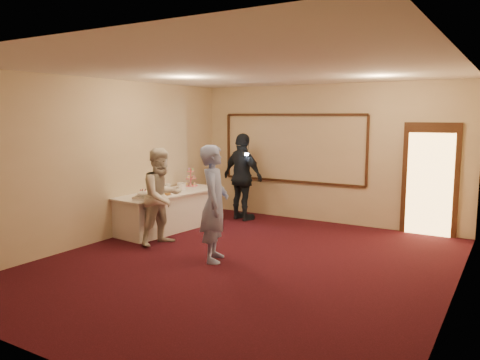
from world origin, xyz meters
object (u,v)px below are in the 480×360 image
at_px(buffet_table, 169,210).
at_px(pavlova_tray, 145,195).
at_px(plate_stack_a, 166,188).
at_px(woman, 162,197).
at_px(cupcake_stand, 191,179).
at_px(man, 214,203).
at_px(plate_stack_b, 181,187).
at_px(tart, 164,194).
at_px(guest, 243,177).

xyz_separation_m(buffet_table, pavlova_tray, (0.13, -0.86, 0.46)).
xyz_separation_m(plate_stack_a, woman, (0.72, -0.96, 0.03)).
relative_size(cupcake_stand, man, 0.24).
relative_size(plate_stack_b, woman, 0.11).
xyz_separation_m(cupcake_stand, man, (2.14, -2.21, 0.01)).
xyz_separation_m(plate_stack_b, tart, (0.10, -0.69, -0.05)).
height_order(plate_stack_a, plate_stack_b, plate_stack_a).
xyz_separation_m(plate_stack_b, man, (1.93, -1.62, 0.09)).
xyz_separation_m(plate_stack_a, plate_stack_b, (0.14, 0.34, -0.00)).
bearing_deg(plate_stack_b, plate_stack_a, -112.31).
relative_size(cupcake_stand, woman, 0.25).
xyz_separation_m(pavlova_tray, woman, (0.52, -0.11, 0.04)).
height_order(tart, guest, guest).
bearing_deg(woman, pavlova_tray, 88.22).
xyz_separation_m(plate_stack_b, guest, (0.79, 1.20, 0.12)).
distance_m(pavlova_tray, plate_stack_a, 0.87).
distance_m(buffet_table, guest, 1.85).
relative_size(plate_stack_a, woman, 0.11).
distance_m(buffet_table, pavlova_tray, 0.98).
relative_size(plate_stack_a, man, 0.11).
height_order(man, woman, man).
height_order(tart, man, man).
height_order(man, guest, guest).
relative_size(tart, woman, 0.18).
height_order(pavlova_tray, woman, woman).
bearing_deg(cupcake_stand, man, -46.02).
bearing_deg(guest, cupcake_stand, 46.95).
bearing_deg(plate_stack_a, woman, -53.13).
bearing_deg(plate_stack_a, buffet_table, 8.76).
bearing_deg(guest, plate_stack_a, 74.52).
bearing_deg(plate_stack_b, cupcake_stand, 108.72).
xyz_separation_m(tart, guest, (0.69, 1.89, 0.17)).
height_order(plate_stack_a, woman, woman).
relative_size(tart, guest, 0.16).
distance_m(tart, guest, 2.02).
xyz_separation_m(pavlova_tray, plate_stack_b, (-0.06, 1.19, 0.01)).
bearing_deg(buffet_table, tart, -63.61).
xyz_separation_m(pavlova_tray, man, (1.88, -0.43, 0.09)).
bearing_deg(tart, plate_stack_b, 98.27).
distance_m(pavlova_tray, man, 1.93).
xyz_separation_m(plate_stack_a, guest, (0.93, 1.54, 0.12)).
bearing_deg(guest, plate_stack_b, 72.32).
bearing_deg(guest, pavlova_tray, 88.52).
bearing_deg(plate_stack_b, woman, -65.92).
height_order(buffet_table, tart, tart).
height_order(pavlova_tray, cupcake_stand, cupcake_stand).
bearing_deg(man, woman, 50.97).
height_order(woman, guest, guest).
bearing_deg(buffet_table, pavlova_tray, -81.14).
xyz_separation_m(pavlova_tray, plate_stack_a, (-0.20, 0.85, 0.01)).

